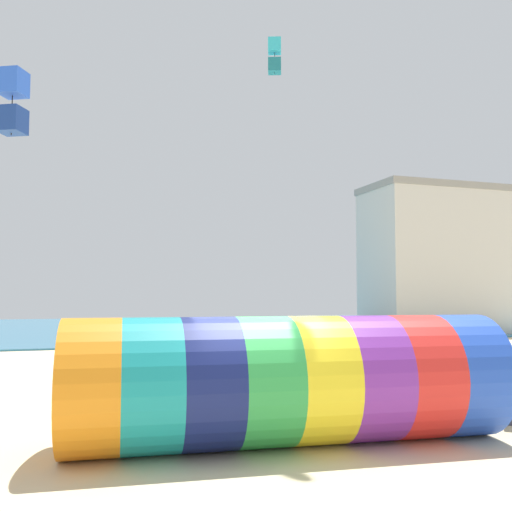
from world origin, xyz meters
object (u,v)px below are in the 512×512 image
giant_inflatable_tube (290,380)px  bystander_near_water (283,351)px  kite_cyan_box (275,56)px  kite_handler (508,384)px  bystander_mid_beach (106,355)px  kite_blue_box (12,102)px

giant_inflatable_tube → bystander_near_water: giant_inflatable_tube is taller
kite_cyan_box → kite_handler: bearing=-88.6°
bystander_mid_beach → kite_blue_box: bearing=-112.8°
kite_blue_box → giant_inflatable_tube: bearing=-35.6°
kite_cyan_box → bystander_near_water: kite_cyan_box is taller
giant_inflatable_tube → kite_blue_box: kite_blue_box is taller
kite_blue_box → bystander_mid_beach: kite_blue_box is taller
kite_blue_box → bystander_mid_beach: size_ratio=1.01×
giant_inflatable_tube → kite_cyan_box: size_ratio=4.94×
giant_inflatable_tube → kite_blue_box: 9.10m
giant_inflatable_tube → bystander_near_water: 9.40m
kite_cyan_box → kite_blue_box: bearing=-134.9°
bystander_mid_beach → bystander_near_water: bearing=-12.2°
kite_handler → kite_blue_box: size_ratio=1.07×
giant_inflatable_tube → kite_cyan_box: 19.88m
kite_handler → bystander_near_water: 8.95m
bystander_near_water → kite_cyan_box: bearing=72.9°
bystander_near_water → bystander_mid_beach: (-6.05, 1.31, -0.09)m
giant_inflatable_tube → bystander_mid_beach: size_ratio=5.42×
kite_handler → kite_cyan_box: size_ratio=0.99×
kite_handler → kite_cyan_box: kite_cyan_box is taller
bystander_near_water → bystander_mid_beach: size_ratio=1.10×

